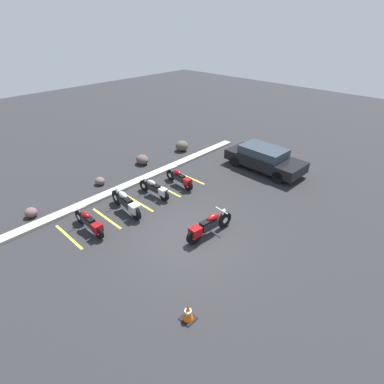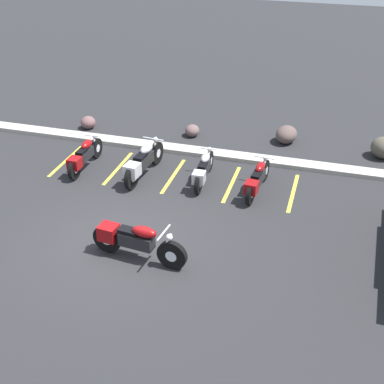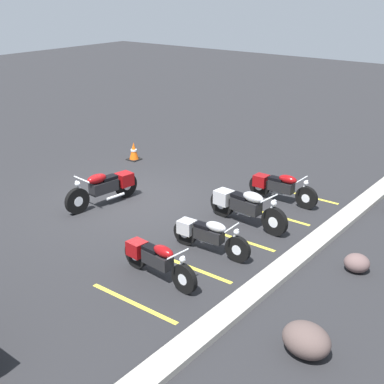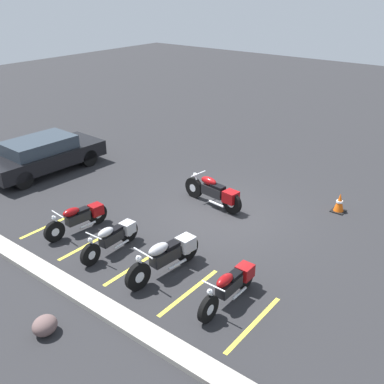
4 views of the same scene
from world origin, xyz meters
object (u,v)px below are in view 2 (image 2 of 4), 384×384
object	(u,v)px
landscape_rock_2	(88,122)
landscape_rock_3	(286,134)
parked_bike_3	(257,179)
landscape_rock_1	(192,131)
motorcycle_maroon_featured	(134,240)
parked_bike_2	(203,170)
parked_bike_0	(84,156)
landscape_rock_0	(384,148)
parked_bike_1	(143,162)

from	to	relation	value
landscape_rock_2	landscape_rock_3	xyz separation A→B (m)	(6.59, 0.76, 0.06)
parked_bike_3	landscape_rock_1	size ratio (longest dim) A/B	3.81
parked_bike_3	landscape_rock_1	world-z (taller)	parked_bike_3
motorcycle_maroon_featured	parked_bike_2	distance (m)	3.79
motorcycle_maroon_featured	parked_bike_0	distance (m)	4.63
landscape_rock_0	landscape_rock_3	bearing A→B (deg)	174.89
landscape_rock_2	motorcycle_maroon_featured	bearing A→B (deg)	-56.44
landscape_rock_0	parked_bike_2	bearing A→B (deg)	-147.63
parked_bike_1	landscape_rock_1	xyz separation A→B (m)	(0.54, 3.10, -0.28)
motorcycle_maroon_featured	parked_bike_0	world-z (taller)	motorcycle_maroon_featured
parked_bike_0	parked_bike_1	distance (m)	1.80
motorcycle_maroon_featured	landscape_rock_3	bearing A→B (deg)	77.48
parked_bike_3	landscape_rock_2	size ratio (longest dim) A/B	3.86
landscape_rock_1	landscape_rock_3	world-z (taller)	landscape_rock_3
landscape_rock_0	landscape_rock_1	distance (m)	6.00
landscape_rock_0	landscape_rock_2	size ratio (longest dim) A/B	1.52
parked_bike_3	motorcycle_maroon_featured	bearing A→B (deg)	155.67
parked_bike_1	landscape_rock_3	xyz separation A→B (m)	(3.57, 3.48, -0.20)
parked_bike_2	landscape_rock_3	distance (m)	3.80
motorcycle_maroon_featured	parked_bike_3	distance (m)	4.16
parked_bike_2	parked_bike_3	bearing A→B (deg)	-97.61
parked_bike_2	parked_bike_3	world-z (taller)	parked_bike_3
landscape_rock_3	parked_bike_1	bearing A→B (deg)	-135.79
parked_bike_0	parked_bike_3	distance (m)	5.05
parked_bike_2	landscape_rock_1	distance (m)	3.18
landscape_rock_0	landscape_rock_2	distance (m)	9.57
parked_bike_1	landscape_rock_1	world-z (taller)	parked_bike_1
parked_bike_2	landscape_rock_1	size ratio (longest dim) A/B	3.74
parked_bike_2	landscape_rock_0	size ratio (longest dim) A/B	2.49
landscape_rock_3	motorcycle_maroon_featured	bearing A→B (deg)	-108.83
landscape_rock_2	landscape_rock_3	bearing A→B (deg)	6.58
parked_bike_3	landscape_rock_2	bearing A→B (deg)	72.39
landscape_rock_1	landscape_rock_3	distance (m)	3.05
parked_bike_1	parked_bike_2	xyz separation A→B (m)	(1.72, 0.16, -0.07)
landscape_rock_3	landscape_rock_2	bearing A→B (deg)	-173.42
parked_bike_2	motorcycle_maroon_featured	bearing A→B (deg)	169.36
parked_bike_2	landscape_rock_1	bearing A→B (deg)	19.74
motorcycle_maroon_featured	parked_bike_2	size ratio (longest dim) A/B	1.16
motorcycle_maroon_featured	landscape_rock_1	distance (m)	6.72
parked_bike_2	landscape_rock_1	world-z (taller)	parked_bike_2
landscape_rock_1	parked_bike_2	bearing A→B (deg)	-68.13
parked_bike_2	landscape_rock_3	world-z (taller)	parked_bike_2
parked_bike_1	parked_bike_3	distance (m)	3.25
parked_bike_3	landscape_rock_3	bearing A→B (deg)	0.37
parked_bike_1	parked_bike_2	world-z (taller)	parked_bike_1
parked_bike_2	landscape_rock_2	bearing A→B (deg)	59.52
parked_bike_0	landscape_rock_2	size ratio (longest dim) A/B	3.93
parked_bike_3	landscape_rock_2	world-z (taller)	parked_bike_3
parked_bike_1	parked_bike_2	distance (m)	1.73
parked_bike_3	landscape_rock_3	distance (m)	3.48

